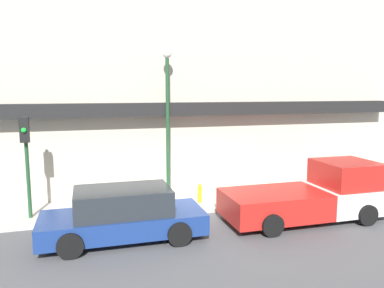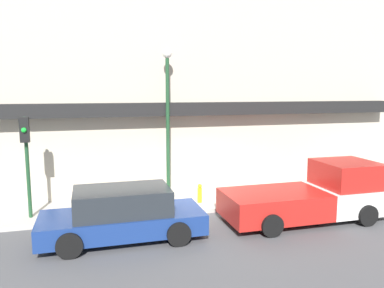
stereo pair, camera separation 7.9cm
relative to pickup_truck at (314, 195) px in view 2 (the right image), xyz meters
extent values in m
plane|color=#4C4C4F|center=(-3.30, 1.50, -0.82)|extent=(80.00, 80.00, 0.00)
cube|color=#B7B2A8|center=(-3.30, 2.70, -0.75)|extent=(36.00, 2.40, 0.14)
cube|color=#BCB29E|center=(-3.30, 5.40, 4.70)|extent=(19.80, 3.00, 11.05)
cube|color=black|center=(-3.30, 3.60, 2.74)|extent=(18.22, 0.60, 0.50)
cube|color=white|center=(1.24, 0.00, -0.19)|extent=(2.17, 2.05, 0.82)
cube|color=#B21E19|center=(1.24, 0.00, 0.65)|extent=(1.84, 1.88, 0.85)
cube|color=#B21E19|center=(-1.47, 0.00, -0.19)|extent=(3.25, 2.05, 0.82)
cylinder|color=black|center=(1.29, 1.02, -0.48)|extent=(0.68, 0.22, 0.68)
cylinder|color=black|center=(1.29, -1.02, -0.48)|extent=(0.68, 0.22, 0.68)
cylinder|color=black|center=(-2.06, 1.02, -0.48)|extent=(0.68, 0.22, 0.68)
cylinder|color=black|center=(-2.06, -1.02, -0.48)|extent=(0.68, 0.22, 0.68)
cube|color=navy|center=(-6.31, 0.00, -0.33)|extent=(4.66, 1.84, 0.58)
cube|color=#23282D|center=(-6.31, 0.00, 0.32)|extent=(2.70, 1.66, 0.72)
cylinder|color=black|center=(-4.86, 0.92, -0.48)|extent=(0.68, 0.22, 0.68)
cylinder|color=black|center=(-4.86, -0.92, -0.48)|extent=(0.68, 0.22, 0.68)
cylinder|color=black|center=(-7.75, 0.92, -0.48)|extent=(0.68, 0.22, 0.68)
cylinder|color=black|center=(-7.75, -0.92, -0.48)|extent=(0.68, 0.22, 0.68)
cylinder|color=yellow|center=(-3.26, 2.38, -0.41)|extent=(0.16, 0.16, 0.55)
sphere|color=yellow|center=(-3.26, 2.38, -0.05)|extent=(0.16, 0.16, 0.16)
cylinder|color=#1E4728|center=(-4.27, 3.23, 1.98)|extent=(0.14, 0.14, 5.31)
sphere|color=silver|center=(-4.27, 3.23, 4.81)|extent=(0.36, 0.36, 0.36)
cylinder|color=#1E4728|center=(-9.10, 2.29, 0.98)|extent=(0.12, 0.12, 3.31)
cube|color=black|center=(-9.10, 2.13, 2.24)|extent=(0.28, 0.20, 0.80)
sphere|color=green|center=(-9.10, 2.01, 2.24)|extent=(0.16, 0.16, 0.16)
camera|label=1|loc=(-7.25, -10.53, 3.47)|focal=35.00mm
camera|label=2|loc=(-7.17, -10.55, 3.47)|focal=35.00mm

